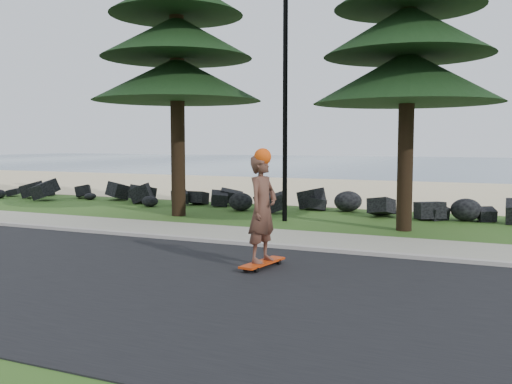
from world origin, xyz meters
TOP-DOWN VIEW (x-y plane):
  - ground at (0.00, 0.00)m, footprint 160.00×160.00m
  - road at (0.00, -4.50)m, footprint 160.00×7.00m
  - kerb at (0.00, -0.90)m, footprint 160.00×0.20m
  - sidewalk at (0.00, 0.20)m, footprint 160.00×2.00m
  - beach_sand at (0.00, 14.50)m, footprint 160.00×15.00m
  - ocean at (0.00, 51.00)m, footprint 160.00×58.00m
  - seawall_boulders at (0.00, 5.60)m, footprint 60.00×2.40m
  - lamp_post at (0.00, 3.20)m, footprint 0.25×0.14m
  - skateboarder at (1.92, -2.86)m, footprint 0.57×1.20m

SIDE VIEW (x-z plane):
  - ground at x=0.00m, z-range 0.00..0.00m
  - seawall_boulders at x=0.00m, z-range -0.55..0.55m
  - ocean at x=0.00m, z-range 0.00..0.01m
  - beach_sand at x=0.00m, z-range 0.00..0.01m
  - road at x=0.00m, z-range 0.00..0.02m
  - sidewalk at x=0.00m, z-range 0.00..0.08m
  - kerb at x=0.00m, z-range 0.00..0.10m
  - skateboarder at x=1.92m, z-range 0.01..2.19m
  - lamp_post at x=0.00m, z-range 0.06..8.20m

